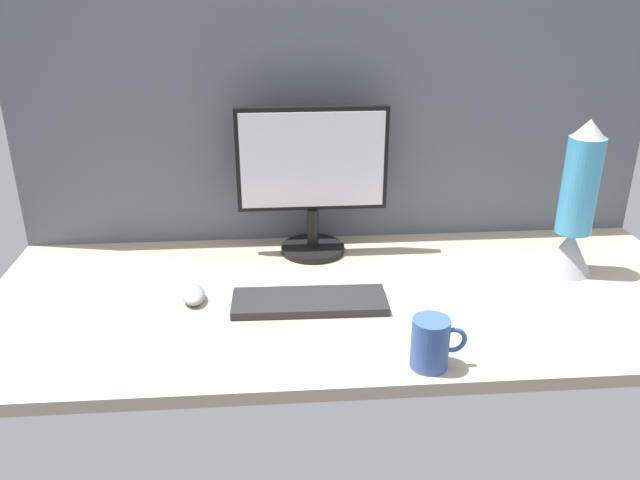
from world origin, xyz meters
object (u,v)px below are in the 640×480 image
at_px(keyboard, 309,302).
at_px(lava_lamp, 576,211).
at_px(monitor, 312,175).
at_px(mouse, 193,295).
at_px(mug_ceramic_blue, 431,343).

distance_m(keyboard, lava_lamp, 0.73).
height_order(monitor, lava_lamp, monitor).
relative_size(keyboard, lava_lamp, 0.90).
bearing_deg(keyboard, mouse, 172.08).
distance_m(monitor, keyboard, 0.39).
bearing_deg(lava_lamp, keyboard, -169.02).
bearing_deg(mug_ceramic_blue, keyboard, 130.30).
xyz_separation_m(mouse, mug_ceramic_blue, (0.51, -0.32, 0.04)).
bearing_deg(lava_lamp, monitor, 164.66).
xyz_separation_m(keyboard, mouse, (-0.28, 0.04, 0.01)).
height_order(keyboard, mug_ceramic_blue, mug_ceramic_blue).
distance_m(monitor, mug_ceramic_blue, 0.65).
bearing_deg(mouse, lava_lamp, -4.75).
xyz_separation_m(monitor, keyboard, (-0.03, -0.32, -0.22)).
xyz_separation_m(monitor, mug_ceramic_blue, (0.20, -0.59, -0.17)).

